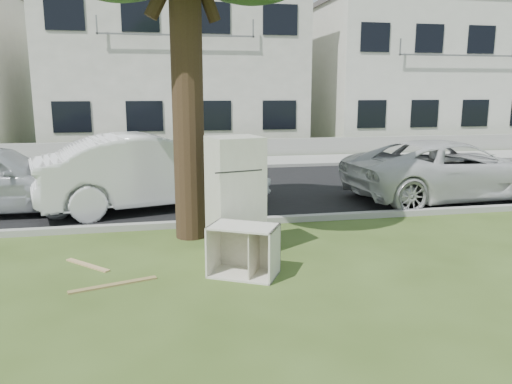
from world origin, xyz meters
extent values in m
plane|color=#374A1A|center=(0.00, 0.00, 0.00)|extent=(120.00, 120.00, 0.00)
cube|color=black|center=(0.00, 6.00, 0.01)|extent=(120.00, 7.00, 0.01)
cube|color=gray|center=(0.00, 2.45, 0.00)|extent=(120.00, 0.18, 0.12)
cube|color=gray|center=(0.00, 9.55, 0.00)|extent=(120.00, 0.18, 0.12)
cube|color=gray|center=(0.00, 11.00, 0.01)|extent=(120.00, 2.80, 0.01)
cube|color=gray|center=(0.00, 12.60, 0.35)|extent=(120.00, 0.15, 0.70)
cylinder|color=black|center=(-0.40, 1.80, 2.60)|extent=(0.54, 0.54, 5.20)
cube|color=silver|center=(0.00, 17.50, 3.60)|extent=(11.00, 8.00, 7.20)
cube|color=silver|center=(12.00, 17.50, 3.30)|extent=(10.00, 8.00, 6.60)
cube|color=#595451|center=(12.00, 17.50, 6.72)|extent=(10.20, 8.16, 0.24)
cube|color=beige|center=(0.25, 0.74, 0.95)|extent=(0.93, 0.89, 1.89)
cube|color=white|center=(0.20, -0.29, 0.37)|extent=(1.10, 0.96, 0.73)
cube|color=olive|center=(-1.60, -0.33, 0.01)|extent=(1.16, 0.44, 0.02)
cube|color=tan|center=(-2.05, 0.55, 0.01)|extent=(0.71, 0.73, 0.02)
imported|color=silver|center=(-1.06, 4.27, 0.83)|extent=(5.33, 3.00, 1.66)
imported|color=silver|center=(5.99, 3.81, 0.71)|extent=(5.33, 2.81, 1.43)
camera|label=1|loc=(-0.95, -6.96, 2.59)|focal=35.00mm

